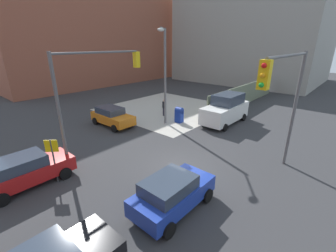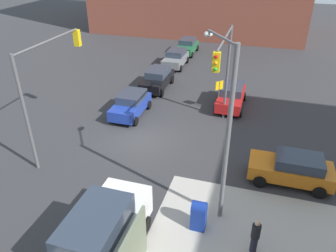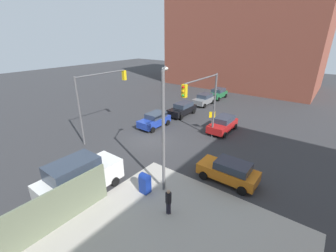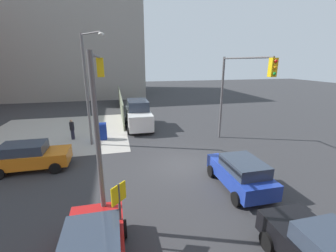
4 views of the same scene
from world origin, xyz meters
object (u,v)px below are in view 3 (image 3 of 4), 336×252
Objects in this scene: coupe_orange at (229,171)px; van_white_delivery at (79,178)px; street_lamp_corner at (164,123)px; hatchback_blue at (155,120)px; traffic_signal_se_corner at (99,92)px; coupe_red at (223,124)px; coupe_black at (182,109)px; traffic_signal_nw_corner at (204,98)px; mailbox_blue at (145,182)px; coupe_gray at (204,99)px; pedestrian_crossing at (168,201)px; coupe_green at (218,93)px.

coupe_orange is 0.77× the size of van_white_delivery.
street_lamp_corner is 2.02× the size of hatchback_blue.
traffic_signal_se_corner is 1.64× the size of hatchback_blue.
coupe_black is at bearing -105.28° from coupe_red.
street_lamp_corner reaches higher than traffic_signal_se_corner.
traffic_signal_nw_corner is 1.20× the size of van_white_delivery.
mailbox_blue is 0.33× the size of coupe_black.
mailbox_blue is 21.55m from coupe_gray.
coupe_red is 13.60m from pedestrian_crossing.
van_white_delivery reaches higher than coupe_orange.
coupe_red is at bearing -152.16° from pedestrian_crossing.
coupe_gray and coupe_red have the same top height.
coupe_orange is 0.95× the size of coupe_black.
coupe_orange is at bearing 92.13° from traffic_signal_se_corner.
traffic_signal_nw_corner is 11.97m from van_white_delivery.
street_lamp_corner is 4.19m from mailbox_blue.
pedestrian_crossing is (13.34, 2.66, 0.02)m from coupe_red.
van_white_delivery is at bearing -52.97° from pedestrian_crossing.
mailbox_blue is 25.92m from coupe_green.
hatchback_blue is 0.98× the size of coupe_gray.
van_white_delivery reaches higher than coupe_gray.
coupe_gray is at bearing 179.08° from hatchback_blue.
street_lamp_corner is at bearing 43.76° from hatchback_blue.
mailbox_blue is (4.03, 9.50, -3.90)m from traffic_signal_se_corner.
coupe_green is 10.51m from coupe_black.
street_lamp_corner is at bearing 155.71° from mailbox_blue.
street_lamp_corner is at bearing 4.26° from coupe_red.
van_white_delivery is (23.13, 3.61, 0.44)m from coupe_gray.
coupe_red is (-4.27, 0.24, -3.81)m from traffic_signal_nw_corner.
hatchback_blue is at bearing -96.53° from traffic_signal_nw_corner.
coupe_green is 0.75× the size of van_white_delivery.
coupe_gray is (4.58, -0.04, -0.00)m from coupe_green.
coupe_black is (-9.99, -10.67, 0.00)m from coupe_orange.
hatchback_blue is 13.58m from pedestrian_crossing.
street_lamp_corner reaches higher than coupe_gray.
mailbox_blue is 0.34× the size of coupe_orange.
street_lamp_corner reaches higher than pedestrian_crossing.
traffic_signal_se_corner is 4.55× the size of mailbox_blue.
coupe_orange and coupe_red have the same top height.
traffic_signal_nw_corner is 10.25m from pedestrian_crossing.
coupe_gray is 5.93m from coupe_black.
street_lamp_corner is 5.59× the size of mailbox_blue.
traffic_signal_se_corner is at bearing -94.69° from pedestrian_crossing.
mailbox_blue is 4.21m from van_white_delivery.
coupe_green is (-21.00, 2.74, -3.82)m from traffic_signal_se_corner.
street_lamp_corner is at bearing 29.06° from coupe_black.
coupe_orange is 10.15m from van_white_delivery.
hatchback_blue is at bearing -142.82° from mailbox_blue.
street_lamp_corner is at bearing 74.90° from traffic_signal_se_corner.
coupe_green reaches higher than mailbox_blue.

